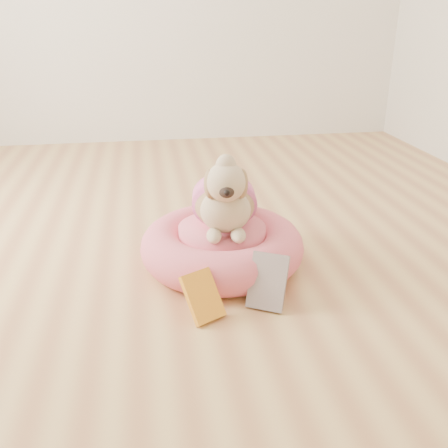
{
  "coord_description": "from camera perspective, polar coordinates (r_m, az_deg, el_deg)",
  "views": [
    {
      "loc": [
        -0.08,
        -1.82,
        0.97
      ],
      "look_at": [
        0.21,
        -0.04,
        0.2
      ],
      "focal_mm": 40.0,
      "sensor_mm": 36.0,
      "label": 1
    }
  ],
  "objects": [
    {
      "name": "floor",
      "position": [
        2.06,
        -5.93,
        -5.17
      ],
      "size": [
        4.5,
        4.5,
        0.0
      ],
      "primitive_type": "plane",
      "color": "#B77C4C",
      "rests_on": "ground"
    },
    {
      "name": "book_white",
      "position": [
        1.78,
        5.03,
        -6.56
      ],
      "size": [
        0.17,
        0.16,
        0.19
      ],
      "primitive_type": "cube",
      "rotation": [
        -0.47,
        0.0,
        -0.5
      ],
      "color": "white",
      "rests_on": "floor"
    },
    {
      "name": "pet_bed",
      "position": [
        2.06,
        -0.22,
        -2.53
      ],
      "size": [
        0.67,
        0.67,
        0.17
      ],
      "color": "#EE5D76",
      "rests_on": "floor"
    },
    {
      "name": "dog",
      "position": [
        1.96,
        0.07,
        4.34
      ],
      "size": [
        0.37,
        0.49,
        0.34
      ],
      "primitive_type": null,
      "rotation": [
        0.0,
        0.0,
        -0.12
      ],
      "color": "brown",
      "rests_on": "pet_bed"
    },
    {
      "name": "book_yellow",
      "position": [
        1.72,
        -2.45,
        -8.26
      ],
      "size": [
        0.16,
        0.16,
        0.16
      ],
      "primitive_type": "cube",
      "rotation": [
        -0.63,
        0.0,
        0.49
      ],
      "color": "yellow",
      "rests_on": "floor"
    }
  ]
}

